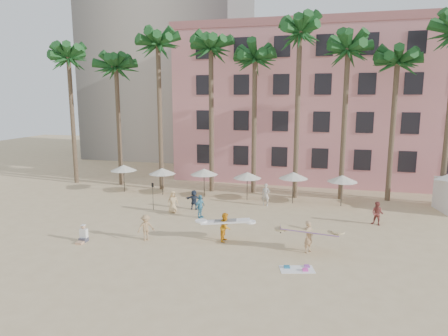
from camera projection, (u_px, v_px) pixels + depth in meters
ground at (221, 254)px, 23.18m from camera, size 120.00×120.00×0.00m
pink_hotel at (342, 106)px, 44.76m from camera, size 35.00×14.00×16.00m
palm_row at (271, 51)px, 35.03m from camera, size 44.40×5.40×16.30m
umbrella_row at (225, 173)px, 35.42m from camera, size 22.50×2.70×2.73m
beach_towel at (298, 269)px, 21.19m from camera, size 2.00×1.44×0.14m
carrier_yellow at (309, 235)px, 23.34m from camera, size 3.35×1.10×1.91m
carrier_white at (225, 226)px, 25.20m from camera, size 3.17×1.34×1.84m
beachgoers at (220, 208)px, 29.80m from camera, size 16.25×10.89×1.88m
paddle at (153, 193)px, 32.06m from camera, size 0.18×0.04×2.23m
seated_man at (83, 236)px, 25.16m from camera, size 0.47×0.83×1.08m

